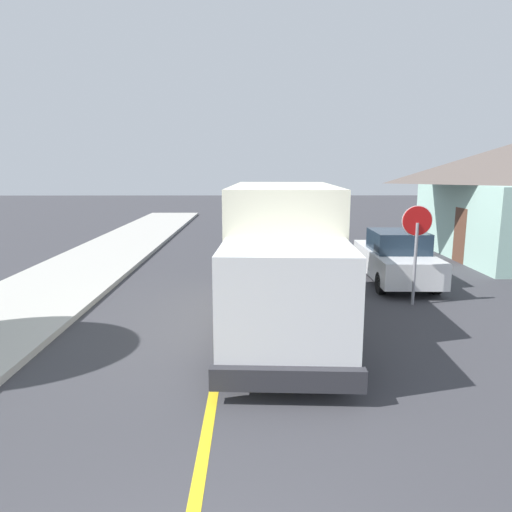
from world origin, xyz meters
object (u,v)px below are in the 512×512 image
Objects in this scene: box_truck at (283,249)px; parked_van_across at (396,258)px; stop_sign at (416,236)px; parked_car_near at (288,240)px; parked_car_mid at (283,223)px; parked_car_far at (273,212)px.

box_truck reaches higher than parked_van_across.
box_truck is 2.75× the size of stop_sign.
box_truck is 3.89m from stop_sign.
box_truck is 1.64× the size of parked_van_across.
box_truck reaches higher than parked_car_near.
box_truck is at bearing -93.72° from parked_car_mid.
parked_car_far is 1.69× the size of stop_sign.
parked_car_near is at bearing 84.85° from box_truck.
parked_van_across is at bearing 45.81° from box_truck.
parked_van_across is at bearing -72.82° from parked_car_mid.
parked_car_mid is 12.41m from stop_sign.
stop_sign is (2.70, -12.06, 1.06)m from parked_car_mid.
box_truck is 1.65× the size of parked_car_near.
parked_van_across is (3.19, -15.55, 0.00)m from parked_car_far.
parked_car_far is 15.87m from parked_van_across.
parked_car_far is at bearing 90.18° from parked_car_near.
stop_sign reaches higher than parked_car_mid.
box_truck is 1.63× the size of parked_car_mid.
parked_car_near is 0.99× the size of parked_car_far.
parked_car_mid is at bearing 88.19° from parked_car_near.
parked_car_mid and parked_van_across have the same top height.
parked_car_near is 0.98× the size of parked_car_mid.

